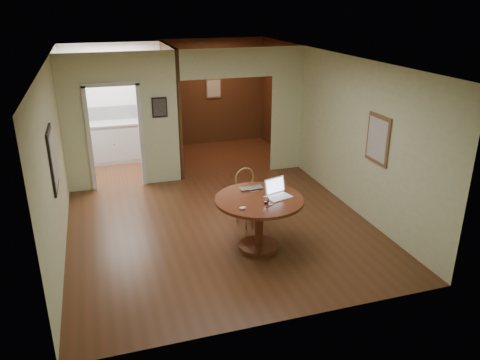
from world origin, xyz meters
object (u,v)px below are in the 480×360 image
object	(u,v)px
open_laptop	(277,192)
chair	(247,193)
dining_table	(259,211)
closed_laptop	(253,189)

from	to	relation	value
open_laptop	chair	bearing A→B (deg)	83.88
dining_table	open_laptop	size ratio (longest dim) A/B	3.14
open_laptop	closed_laptop	xyz separation A→B (m)	(-0.28, 0.31, -0.05)
open_laptop	closed_laptop	world-z (taller)	open_laptop
dining_table	chair	world-z (taller)	chair
dining_table	closed_laptop	world-z (taller)	closed_laptop
chair	closed_laptop	bearing A→B (deg)	-113.17
dining_table	closed_laptop	size ratio (longest dim) A/B	3.66
chair	closed_laptop	world-z (taller)	chair
closed_laptop	open_laptop	bearing A→B (deg)	-49.47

